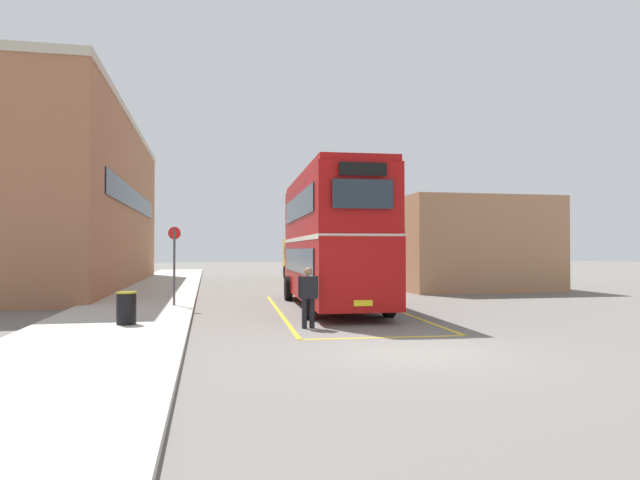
{
  "coord_description": "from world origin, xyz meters",
  "views": [
    {
      "loc": [
        -4.05,
        -10.8,
        2.08
      ],
      "look_at": [
        0.62,
        12.33,
        2.49
      ],
      "focal_mm": 31.4,
      "sensor_mm": 36.0,
      "label": 1
    }
  ],
  "objects_px": {
    "double_decker_bus": "(331,238)",
    "pedestrian_boarding": "(308,293)",
    "single_deck_bus": "(310,256)",
    "bus_stop_sign": "(174,258)",
    "litter_bin": "(126,308)"
  },
  "relations": [
    {
      "from": "single_deck_bus",
      "to": "bus_stop_sign",
      "type": "relative_size",
      "value": 3.26
    },
    {
      "from": "litter_bin",
      "to": "bus_stop_sign",
      "type": "xyz_separation_m",
      "value": [
        0.93,
        4.88,
        1.22
      ]
    },
    {
      "from": "double_decker_bus",
      "to": "bus_stop_sign",
      "type": "relative_size",
      "value": 3.69
    },
    {
      "from": "double_decker_bus",
      "to": "pedestrian_boarding",
      "type": "relative_size",
      "value": 6.26
    },
    {
      "from": "pedestrian_boarding",
      "to": "bus_stop_sign",
      "type": "xyz_separation_m",
      "value": [
        -3.75,
        5.57,
        0.86
      ]
    },
    {
      "from": "double_decker_bus",
      "to": "single_deck_bus",
      "type": "relative_size",
      "value": 1.13
    },
    {
      "from": "litter_bin",
      "to": "single_deck_bus",
      "type": "bearing_deg",
      "value": 68.0
    },
    {
      "from": "single_deck_bus",
      "to": "pedestrian_boarding",
      "type": "relative_size",
      "value": 5.53
    },
    {
      "from": "single_deck_bus",
      "to": "litter_bin",
      "type": "distance_m",
      "value": 23.79
    },
    {
      "from": "single_deck_bus",
      "to": "bus_stop_sign",
      "type": "xyz_separation_m",
      "value": [
        -7.98,
        -17.16,
        0.15
      ]
    },
    {
      "from": "pedestrian_boarding",
      "to": "single_deck_bus",
      "type": "bearing_deg",
      "value": 79.47
    },
    {
      "from": "double_decker_bus",
      "to": "litter_bin",
      "type": "relative_size",
      "value": 11.94
    },
    {
      "from": "pedestrian_boarding",
      "to": "litter_bin",
      "type": "height_order",
      "value": "pedestrian_boarding"
    },
    {
      "from": "single_deck_bus",
      "to": "pedestrian_boarding",
      "type": "xyz_separation_m",
      "value": [
        -4.22,
        -22.72,
        -0.72
      ]
    },
    {
      "from": "double_decker_bus",
      "to": "single_deck_bus",
      "type": "distance_m",
      "value": 17.85
    }
  ]
}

